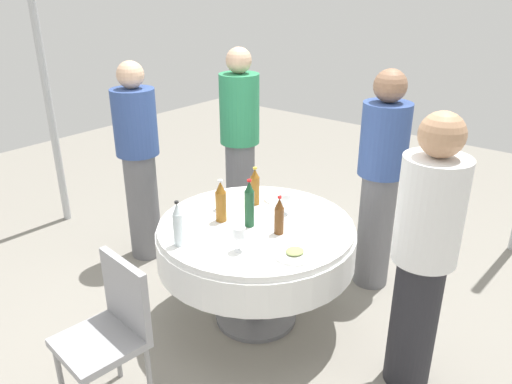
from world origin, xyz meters
name	(u,v)px	position (x,y,z in m)	size (l,w,h in m)	color
ground_plane	(256,317)	(0.00, 0.00, 0.00)	(10.00, 10.00, 0.00)	gray
dining_table	(256,244)	(0.00, 0.00, 0.59)	(1.30, 1.30, 0.74)	white
bottle_dark_green_outer	(249,204)	(-0.05, 0.01, 0.89)	(0.06, 0.06, 0.32)	#194728
bottle_clear_east	(178,225)	(-0.50, 0.18, 0.87)	(0.06, 0.06, 0.28)	silver
bottle_brown_inner	(279,216)	(-0.01, -0.19, 0.86)	(0.06, 0.06, 0.25)	#593314
bottle_amber_far	(255,187)	(0.23, 0.20, 0.87)	(0.06, 0.06, 0.27)	#8C5619
bottle_amber_mid	(221,202)	(-0.11, 0.20, 0.87)	(0.07, 0.07, 0.29)	#8C5619
wine_glass_far	(239,234)	(-0.33, -0.14, 0.85)	(0.07, 0.07, 0.15)	white
wine_glass_mid	(221,197)	(0.02, 0.32, 0.83)	(0.07, 0.07, 0.13)	white
wine_glass_near	(285,199)	(0.24, -0.06, 0.85)	(0.08, 0.08, 0.15)	white
plate_west	(295,253)	(-0.17, -0.42, 0.75)	(0.25, 0.25, 0.04)	white
plate_front	(279,199)	(0.40, 0.10, 0.75)	(0.22, 0.22, 0.02)	white
fork_east	(186,232)	(-0.37, 0.26, 0.74)	(0.18, 0.02, 0.01)	silver
spoon_inner	(217,239)	(-0.32, 0.05, 0.74)	(0.18, 0.02, 0.01)	silver
spoon_far	(318,225)	(0.23, -0.33, 0.74)	(0.18, 0.02, 0.01)	silver
person_outer	(139,160)	(0.10, 1.29, 0.86)	(0.34, 0.34, 1.64)	slate
person_east	(424,254)	(0.11, -1.06, 0.85)	(0.34, 0.34, 1.62)	#26262B
person_inner	(380,178)	(0.92, -0.41, 0.87)	(0.34, 0.34, 1.65)	slate
person_far	(240,142)	(0.91, 0.91, 0.89)	(0.34, 0.34, 1.69)	slate
chair_near	(112,325)	(-1.06, 0.12, 0.52)	(0.44, 0.44, 0.87)	#99999E
tent_pole_main	(47,93)	(0.06, 2.46, 1.25)	(0.07, 0.07, 2.50)	#B2B5B7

